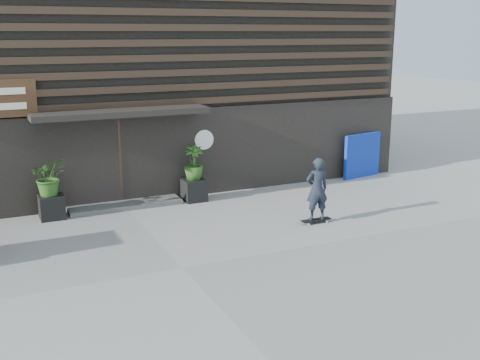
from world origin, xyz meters
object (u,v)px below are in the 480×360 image
planter_pot_left (52,207)px  planter_pot_right (194,190)px  blue_tarp (362,155)px  skateboarder (317,189)px

planter_pot_left → planter_pot_right: size_ratio=1.00×
planter_pot_right → blue_tarp: blue_tarp is taller
planter_pot_left → planter_pot_right: bearing=0.0°
skateboarder → blue_tarp: bearing=41.6°
blue_tarp → skateboarder: size_ratio=0.92×
planter_pot_right → blue_tarp: (5.86, 0.30, 0.41)m
planter_pot_left → skateboarder: (5.81, -3.11, 0.56)m
planter_pot_right → blue_tarp: bearing=2.9°
planter_pot_left → blue_tarp: bearing=1.8°
blue_tarp → planter_pot_left: bearing=171.0°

